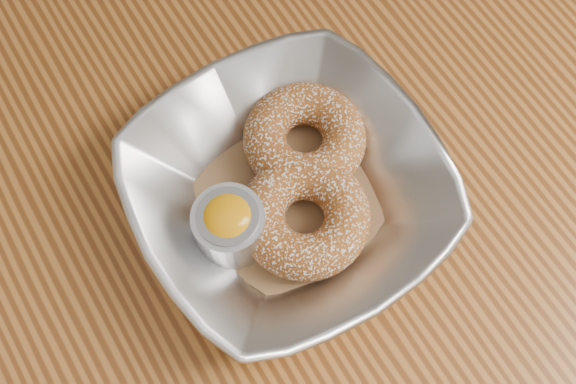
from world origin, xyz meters
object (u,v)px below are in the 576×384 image
serving_bowl (288,192)px  donut_front (305,217)px  donut_back (304,139)px  table (331,269)px  ramekin (230,226)px

serving_bowl → donut_front: 0.02m
donut_back → serving_bowl: bearing=-137.0°
table → serving_bowl: serving_bowl is taller
table → serving_bowl: (-0.02, 0.04, 0.13)m
donut_back → ramekin: bearing=-157.8°
serving_bowl → donut_back: serving_bowl is taller
donut_front → table: bearing=-41.9°
ramekin → serving_bowl: bearing=3.0°
donut_back → donut_front: (-0.04, -0.06, 0.00)m
table → ramekin: size_ratio=21.81×
serving_bowl → ramekin: 0.05m
donut_back → table: bearing=-101.3°
table → ramekin: ramekin is taller
table → donut_back: bearing=78.7°
table → ramekin: 0.16m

